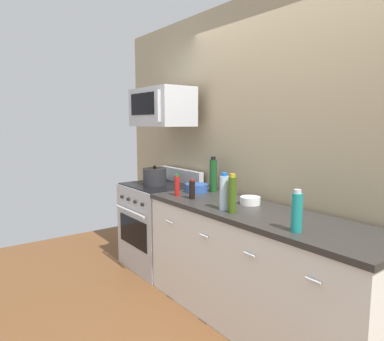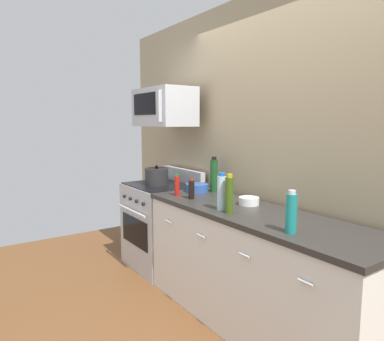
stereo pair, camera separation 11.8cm
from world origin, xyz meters
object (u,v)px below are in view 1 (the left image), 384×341
Objects in this scene: bottle_sparkling_teal at (297,212)px; stockpot at (155,177)px; range_oven at (160,225)px; bowl_blue_mixing at (196,188)px; bottle_wine_green at (213,175)px; bottle_hot_sauce_red at (177,186)px; bottle_olive_oil at (232,194)px; bottle_water_clear at (224,192)px; bowl_white_ceramic at (250,200)px; bottle_soy_sauce_dark at (192,190)px; microwave at (162,107)px.

stockpot is at bearing 175.92° from bottle_sparkling_teal.
range_oven is 0.75m from bowl_blue_mixing.
bottle_wine_green reaches higher than bottle_hot_sauce_red.
bottle_wine_green is 1.17× the size of bottle_olive_oil.
bowl_white_ceramic is (-0.01, 0.30, -0.10)m from bottle_water_clear.
bottle_soy_sauce_dark is 0.53m from bowl_white_ceramic.
bottle_water_clear is (0.61, -0.40, -0.02)m from bottle_wine_green.
bottle_sparkling_teal is (1.94, -0.24, -0.70)m from microwave.
bowl_white_ceramic is at bearing 5.47° from range_oven.
bottle_soy_sauce_dark is at bearing 175.09° from bottle_water_clear.
stockpot is (-0.56, -0.14, 0.05)m from bowl_blue_mixing.
bowl_white_ceramic is at bearing 24.10° from bottle_hot_sauce_red.
bowl_blue_mixing is at bearing -176.97° from bowl_white_ceramic.
bowl_blue_mixing is (0.56, 0.08, 0.49)m from range_oven.
stockpot is at bearing 173.71° from bottle_soy_sauce_dark.
bottle_hot_sauce_red is (0.60, -0.21, -0.74)m from microwave.
bottle_hot_sauce_red is (-0.05, -0.39, -0.07)m from bottle_wine_green.
bottle_olive_oil reaches higher than range_oven.
bottle_water_clear reaches higher than bowl_white_ceramic.
range_oven is at bearing 172.16° from bottle_olive_oil.
range_oven is at bearing -161.06° from bottle_wine_green.
bottle_wine_green is 0.40m from bottle_hot_sauce_red.
range_oven is 1.28m from microwave.
bottle_soy_sauce_dark is (0.79, -0.19, -0.75)m from microwave.
bottle_hot_sauce_red is 0.75× the size of bottle_sparkling_teal.
bottle_wine_green is at bearing 58.02° from bowl_blue_mixing.
bottle_wine_green is 0.82m from bottle_olive_oil.
bottle_water_clear is at bearing -20.66° from bowl_blue_mixing.
bottle_sparkling_teal reaches higher than bowl_white_ceramic.
bottle_wine_green reaches higher than range_oven.
bottle_olive_oil is at bearing -3.64° from bottle_water_clear.
range_oven is 0.83m from bottle_hot_sauce_red.
bottle_sparkling_teal is (1.34, -0.02, 0.03)m from bottle_hot_sauce_red.
bottle_olive_oil reaches higher than bowl_white_ceramic.
bottle_sparkling_teal is (1.15, -0.05, 0.04)m from bottle_soy_sauce_dark.
bottle_hot_sauce_red is 0.71m from bowl_white_ceramic.
bottle_hot_sauce_red is at bearing -15.80° from range_oven.
bottle_sparkling_teal is 0.77m from bowl_white_ceramic.
range_oven is 6.42× the size of bowl_white_ceramic.
bottle_soy_sauce_dark is 0.32m from bowl_blue_mixing.
bottle_hot_sauce_red is at bearing 178.71° from bottle_olive_oil.
bottle_water_clear is 1.65× the size of bottle_soy_sauce_dark.
bottle_soy_sauce_dark is 0.80× the size of bowl_blue_mixing.
bottle_water_clear reaches higher than bottle_soy_sauce_dark.
stockpot is (-0.60, 0.12, -0.00)m from bottle_hot_sauce_red.
bottle_soy_sauce_dark is at bearing -6.29° from stockpot.
bottle_olive_oil is 1.48× the size of bottle_hot_sauce_red.
bottle_olive_oil reaches higher than bottle_water_clear.
bottle_wine_green is 0.40m from bottle_soy_sauce_dark.
bottle_sparkling_teal is at bearing -0.93° from bottle_hot_sauce_red.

